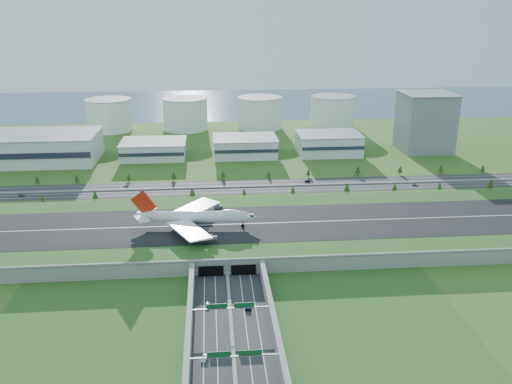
{
  "coord_description": "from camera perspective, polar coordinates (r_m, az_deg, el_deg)",
  "views": [
    {
      "loc": [
        -6.61,
        -305.06,
        134.07
      ],
      "look_at": [
        22.32,
        35.0,
        16.45
      ],
      "focal_mm": 38.0,
      "sensor_mm": 36.0,
      "label": 1
    }
  ],
  "objects": [
    {
      "name": "fuel_tank_c",
      "position": [
        628.56,
        0.39,
        8.33
      ],
      "size": [
        50.0,
        50.0,
        35.0
      ],
      "primitive_type": "cylinder",
      "color": "white",
      "rests_on": "ground"
    },
    {
      "name": "car_4",
      "position": [
        437.76,
        -23.45,
        -0.31
      ],
      "size": [
        5.13,
        2.78,
        1.65
      ],
      "primitive_type": "imported",
      "rotation": [
        0.0,
        0.0,
        1.39
      ],
      "color": "#515256",
      "rests_on": "ground"
    },
    {
      "name": "fuel_tank_d",
      "position": [
        641.82,
        8.05,
        8.37
      ],
      "size": [
        50.0,
        50.0,
        35.0
      ],
      "primitive_type": "cylinder",
      "color": "white",
      "rests_on": "ground"
    },
    {
      "name": "fuel_tank_b",
      "position": [
        626.65,
        -7.45,
        8.14
      ],
      "size": [
        50.0,
        50.0,
        35.0
      ],
      "primitive_type": "cylinder",
      "color": "white",
      "rests_on": "ground"
    },
    {
      "name": "car_1",
      "position": [
        227.06,
        -5.42,
        -16.98
      ],
      "size": [
        3.18,
        5.34,
        1.66
      ],
      "primitive_type": "imported",
      "rotation": [
        0.0,
        0.0,
        -0.3
      ],
      "color": "white",
      "rests_on": "ground"
    },
    {
      "name": "bay_water",
      "position": [
        796.44,
        -4.37,
        9.27
      ],
      "size": [
        1200.0,
        260.0,
        0.06
      ],
      "primitive_type": "cube",
      "color": "#384F6C",
      "rests_on": "ground"
    },
    {
      "name": "tree_row",
      "position": [
        420.92,
        -0.57,
        1.09
      ],
      "size": [
        504.36,
        48.6,
        8.32
      ],
      "color": "#3D2819",
      "rests_on": "ground"
    },
    {
      "name": "car_6",
      "position": [
        443.76,
        16.39,
        0.74
      ],
      "size": [
        4.8,
        2.24,
        1.33
      ],
      "primitive_type": "imported",
      "rotation": [
        0.0,
        0.0,
        1.56
      ],
      "color": "#9D9DA1",
      "rests_on": "ground"
    },
    {
      "name": "ground",
      "position": [
        333.28,
        -3.33,
        -4.74
      ],
      "size": [
        1200.0,
        1200.0,
        0.0
      ],
      "primitive_type": "plane",
      "color": "#24541A",
      "rests_on": "ground"
    },
    {
      "name": "car_0",
      "position": [
        260.89,
        -5.13,
        -11.76
      ],
      "size": [
        2.73,
        4.91,
        1.58
      ],
      "primitive_type": "imported",
      "rotation": [
        0.0,
        0.0,
        -0.19
      ],
      "color": "#ADACB1",
      "rests_on": "ground"
    },
    {
      "name": "hangar_mid_a",
      "position": [
        513.76,
        -10.71,
        4.42
      ],
      "size": [
        58.0,
        42.0,
        15.0
      ],
      "primitive_type": "cube",
      "color": "silver",
      "rests_on": "ground"
    },
    {
      "name": "boeing_747",
      "position": [
        326.31,
        -6.4,
        -2.59
      ],
      "size": [
        75.22,
        70.82,
        23.26
      ],
      "rotation": [
        0.0,
        0.0,
        -0.09
      ],
      "color": "white",
      "rests_on": "airfield_deck"
    },
    {
      "name": "fuel_tank_a",
      "position": [
        636.19,
        -15.19,
        7.8
      ],
      "size": [
        50.0,
        50.0,
        35.0
      ],
      "primitive_type": "cylinder",
      "color": "white",
      "rests_on": "ground"
    },
    {
      "name": "car_2",
      "position": [
        258.52,
        -0.85,
        -11.97
      ],
      "size": [
        3.3,
        6.36,
        1.71
      ],
      "primitive_type": "imported",
      "rotation": [
        0.0,
        0.0,
        3.06
      ],
      "color": "#0C1140",
      "rests_on": "ground"
    },
    {
      "name": "hangar_west",
      "position": [
        530.69,
        -22.71,
        4.29
      ],
      "size": [
        120.0,
        60.0,
        25.0
      ],
      "primitive_type": "cube",
      "color": "silver",
      "rests_on": "ground"
    },
    {
      "name": "car_7",
      "position": [
        436.09,
        -13.58,
        0.67
      ],
      "size": [
        4.85,
        3.02,
        1.31
      ],
      "primitive_type": "imported",
      "rotation": [
        0.0,
        0.0,
        -1.29
      ],
      "color": "white",
      "rests_on": "ground"
    },
    {
      "name": "sign_gantry_near",
      "position": [
        245.57,
        -2.68,
        -12.18
      ],
      "size": [
        38.7,
        0.7,
        9.8
      ],
      "color": "gray",
      "rests_on": "ground"
    },
    {
      "name": "hangar_mid_c",
      "position": [
        522.55,
        7.64,
        5.05
      ],
      "size": [
        58.0,
        42.0,
        19.0
      ],
      "primitive_type": "cube",
      "color": "silver",
      "rests_on": "ground"
    },
    {
      "name": "north_expressway",
      "position": [
        421.96,
        -3.71,
        0.46
      ],
      "size": [
        560.0,
        36.0,
        0.12
      ],
      "primitive_type": "cube",
      "color": "#28282B",
      "rests_on": "ground"
    },
    {
      "name": "office_tower",
      "position": [
        551.45,
        17.38,
        7.01
      ],
      "size": [
        46.0,
        46.0,
        55.0
      ],
      "primitive_type": "cube",
      "color": "gray",
      "rests_on": "ground"
    },
    {
      "name": "sign_gantry_far",
      "position": [
        216.4,
        -2.28,
        -16.97
      ],
      "size": [
        38.7,
        0.7,
        9.8
      ],
      "color": "gray",
      "rests_on": "ground"
    },
    {
      "name": "car_5",
      "position": [
        436.15,
        5.42,
        1.15
      ],
      "size": [
        4.85,
        2.3,
        1.53
      ],
      "primitive_type": "imported",
      "rotation": [
        0.0,
        0.0,
        -1.72
      ],
      "color": "black",
      "rests_on": "ground"
    },
    {
      "name": "underpass_road",
      "position": [
        243.71,
        -2.62,
        -13.42
      ],
      "size": [
        38.8,
        120.4,
        8.0
      ],
      "color": "#28282B",
      "rests_on": "ground"
    },
    {
      "name": "airfield_deck",
      "position": [
        331.57,
        -3.34,
        -4.09
      ],
      "size": [
        520.0,
        100.0,
        9.2
      ],
      "color": "gray",
      "rests_on": "ground"
    },
    {
      "name": "hangar_mid_b",
      "position": [
        511.71,
        -1.18,
        4.81
      ],
      "size": [
        58.0,
        42.0,
        17.0
      ],
      "primitive_type": "cube",
      "color": "silver",
      "rests_on": "ground"
    }
  ]
}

